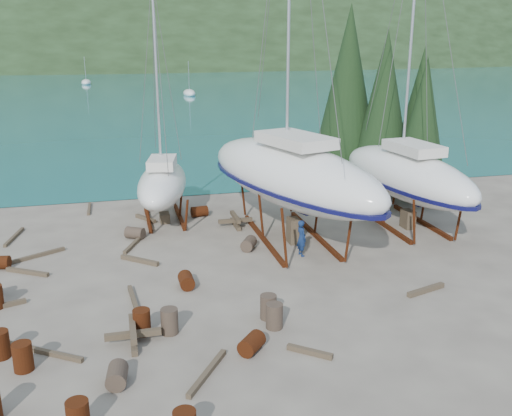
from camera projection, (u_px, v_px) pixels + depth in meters
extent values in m
plane|color=#5F544B|center=(215.00, 301.00, 21.39)|extent=(600.00, 600.00, 0.00)
plane|color=#18687A|center=(113.00, 56.00, 314.01)|extent=(700.00, 700.00, 0.00)
ellipsoid|color=black|center=(113.00, 56.00, 318.66)|extent=(800.00, 360.00, 110.00)
cube|color=beige|center=(57.00, 61.00, 192.62)|extent=(6.00, 5.00, 4.00)
cube|color=#A54C2D|center=(56.00, 53.00, 191.82)|extent=(6.60, 5.60, 1.60)
cube|color=beige|center=(203.00, 60.00, 204.37)|extent=(6.00, 5.00, 4.00)
cube|color=#A54C2D|center=(203.00, 52.00, 203.57)|extent=(6.60, 5.60, 1.60)
cylinder|color=black|center=(379.00, 184.00, 35.25)|extent=(0.36, 0.36, 1.60)
cone|color=black|center=(384.00, 102.00, 33.82)|extent=(3.60, 3.60, 8.40)
cylinder|color=black|center=(417.00, 192.00, 33.78)|extent=(0.36, 0.36, 1.36)
cone|color=black|center=(423.00, 121.00, 32.56)|extent=(3.06, 3.06, 7.14)
cylinder|color=black|center=(344.00, 176.00, 36.72)|extent=(0.36, 0.36, 1.84)
cone|color=black|center=(348.00, 85.00, 35.07)|extent=(4.14, 4.14, 9.66)
cylinder|color=black|center=(414.00, 179.00, 36.90)|extent=(0.36, 0.36, 1.44)
cone|color=black|center=(420.00, 109.00, 35.62)|extent=(3.24, 3.24, 7.56)
ellipsoid|color=white|center=(189.00, 93.00, 97.95)|extent=(2.00, 5.00, 1.40)
cylinder|color=silver|center=(189.00, 76.00, 97.13)|extent=(0.08, 0.08, 5.00)
ellipsoid|color=white|center=(86.00, 83.00, 121.59)|extent=(2.00, 5.00, 1.40)
cylinder|color=silver|center=(85.00, 69.00, 120.77)|extent=(0.08, 0.08, 5.00)
ellipsoid|color=white|center=(290.00, 174.00, 27.15)|extent=(7.46, 13.48, 3.02)
cube|color=#0C0C3D|center=(294.00, 199.00, 26.85)|extent=(0.93, 2.30, 1.00)
cube|color=silver|center=(295.00, 140.00, 26.04)|extent=(3.14, 4.32, 0.50)
cube|color=#5E2310|center=(263.00, 238.00, 27.73)|extent=(0.18, 7.12, 0.20)
cube|color=#5E2310|center=(315.00, 234.00, 28.36)|extent=(0.18, 7.12, 0.20)
cube|color=brown|center=(293.00, 231.00, 27.30)|extent=(0.50, 0.80, 1.23)
ellipsoid|color=white|center=(406.00, 175.00, 29.35)|extent=(4.19, 10.88, 2.51)
cube|color=#0C0C3D|center=(410.00, 193.00, 29.09)|extent=(0.45, 1.93, 1.00)
cube|color=silver|center=(414.00, 148.00, 28.43)|extent=(2.02, 3.34, 0.50)
cylinder|color=silver|center=(413.00, 17.00, 27.63)|extent=(0.14, 0.14, 12.73)
cube|color=#5E2310|center=(384.00, 224.00, 29.84)|extent=(0.18, 5.84, 0.20)
cube|color=#5E2310|center=(421.00, 221.00, 30.35)|extent=(0.18, 5.84, 0.20)
cube|color=brown|center=(408.00, 219.00, 29.49)|extent=(0.50, 0.80, 0.95)
ellipsoid|color=white|center=(162.00, 184.00, 30.33)|extent=(3.94, 8.10, 2.00)
cube|color=#0C0C3D|center=(164.00, 196.00, 30.13)|extent=(0.52, 1.42, 1.00)
cube|color=silver|center=(162.00, 163.00, 29.61)|extent=(1.78, 2.55, 0.50)
cylinder|color=silver|center=(156.00, 73.00, 29.05)|extent=(0.14, 0.14, 9.32)
cube|color=#5E2310|center=(148.00, 219.00, 30.67)|extent=(0.18, 4.27, 0.20)
cube|color=#5E2310|center=(180.00, 217.00, 31.08)|extent=(0.18, 4.27, 0.20)
cube|color=brown|center=(165.00, 218.00, 30.47)|extent=(0.50, 0.80, 0.50)
imported|color=#11234C|center=(301.00, 238.00, 25.62)|extent=(0.50, 0.67, 1.67)
cylinder|color=#2D2823|center=(117.00, 375.00, 16.14)|extent=(0.68, 0.94, 0.58)
cylinder|color=#5E2310|center=(199.00, 211.00, 31.41)|extent=(0.95, 0.69, 0.58)
cylinder|color=#2D2823|center=(268.00, 307.00, 19.92)|extent=(0.58, 0.58, 0.88)
cylinder|color=#5E2310|center=(186.00, 281.00, 22.45)|extent=(0.59, 0.89, 0.58)
cylinder|color=#2D2823|center=(135.00, 233.00, 27.94)|extent=(1.05, 0.95, 0.58)
cylinder|color=#5E2310|center=(23.00, 357.00, 16.80)|extent=(0.58, 0.58, 0.88)
cylinder|color=#2D2823|center=(249.00, 244.00, 26.48)|extent=(0.93, 1.05, 0.58)
cylinder|color=#5E2310|center=(252.00, 344.00, 17.82)|extent=(1.02, 1.04, 0.58)
cylinder|color=#5E2310|center=(0.00, 344.00, 17.48)|extent=(0.58, 0.58, 0.88)
cylinder|color=#5E2310|center=(142.00, 322.00, 18.86)|extent=(0.58, 0.58, 0.88)
cylinder|color=#2D2823|center=(170.00, 321.00, 18.92)|extent=(0.58, 0.58, 0.88)
cylinder|color=#2D2823|center=(274.00, 316.00, 19.27)|extent=(0.58, 0.58, 0.88)
cube|color=brown|center=(89.00, 209.00, 32.70)|extent=(0.16, 2.27, 0.14)
cube|color=brown|center=(426.00, 290.00, 22.08)|extent=(1.84, 0.74, 0.19)
cube|color=brown|center=(41.00, 351.00, 17.80)|extent=(2.64, 1.88, 0.15)
cube|color=brown|center=(27.00, 272.00, 23.80)|extent=(1.83, 1.24, 0.17)
cube|color=brown|center=(207.00, 373.00, 16.63)|extent=(1.53, 2.16, 0.16)
cube|color=brown|center=(146.00, 219.00, 30.83)|extent=(1.03, 1.46, 0.19)
cube|color=brown|center=(310.00, 352.00, 17.74)|extent=(1.26, 1.09, 0.17)
cube|color=brown|center=(140.00, 260.00, 25.02)|extent=(1.61, 1.46, 0.19)
cube|color=brown|center=(154.00, 204.00, 33.52)|extent=(1.10, 2.06, 0.15)
cube|color=brown|center=(135.00, 243.00, 27.20)|extent=(1.20, 2.57, 0.16)
cube|color=brown|center=(133.00, 298.00, 21.43)|extent=(0.33, 2.13, 0.15)
cube|color=brown|center=(14.00, 237.00, 28.04)|extent=(0.62, 2.61, 0.15)
cube|color=brown|center=(37.00, 256.00, 25.59)|extent=(2.35, 1.47, 0.16)
cube|color=brown|center=(133.00, 340.00, 18.41)|extent=(0.20, 1.80, 0.20)
cube|color=brown|center=(133.00, 334.00, 18.36)|extent=(1.80, 0.20, 0.20)
cube|color=brown|center=(133.00, 329.00, 18.30)|extent=(0.20, 1.80, 0.20)
cube|color=brown|center=(235.00, 224.00, 29.87)|extent=(0.20, 1.80, 0.20)
cube|color=brown|center=(235.00, 221.00, 29.81)|extent=(1.80, 0.20, 0.20)
cube|color=brown|center=(235.00, 217.00, 29.76)|extent=(0.20, 1.80, 0.20)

